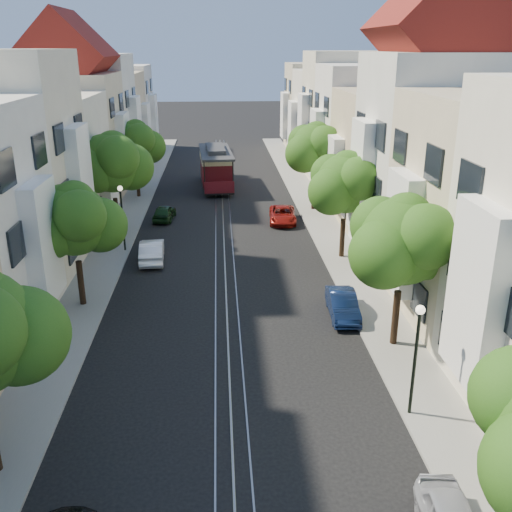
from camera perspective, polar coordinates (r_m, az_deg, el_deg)
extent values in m
plane|color=black|center=(42.42, -3.30, 3.36)|extent=(200.00, 200.00, 0.00)
cube|color=gray|center=(43.05, 6.41, 3.60)|extent=(2.50, 80.00, 0.12)
cube|color=gray|center=(42.98, -13.02, 3.17)|extent=(2.50, 80.00, 0.12)
cube|color=gray|center=(42.41, -4.04, 3.35)|extent=(0.06, 80.00, 0.02)
cube|color=gray|center=(42.41, -3.30, 3.37)|extent=(0.06, 80.00, 0.02)
cube|color=gray|center=(42.42, -2.55, 3.39)|extent=(0.06, 80.00, 0.02)
cube|color=tan|center=(42.42, -3.30, 3.36)|extent=(0.08, 80.00, 0.01)
cube|color=white|center=(20.13, 21.37, -3.60)|extent=(0.90, 3.04, 6.05)
cube|color=beige|center=(28.42, 21.93, 3.90)|extent=(7.00, 8.00, 10.00)
cube|color=white|center=(27.23, 14.46, 2.31)|extent=(0.90, 3.04, 5.50)
cube|color=silver|center=(35.38, 16.75, 9.16)|extent=(7.00, 8.00, 12.00)
cube|color=white|center=(34.44, 10.59, 7.75)|extent=(0.90, 3.04, 6.60)
cube|color=#C6B28C|center=(43.11, 12.96, 9.32)|extent=(7.00, 8.00, 9.00)
cube|color=white|center=(42.33, 7.89, 8.45)|extent=(0.90, 3.04, 4.95)
cube|color=white|center=(50.61, 10.49, 11.91)|extent=(7.00, 8.00, 10.50)
cube|color=white|center=(49.95, 6.12, 11.04)|extent=(0.90, 3.04, 5.78)
cube|color=beige|center=(58.27, 8.62, 13.56)|extent=(7.00, 8.00, 11.50)
cube|color=white|center=(57.71, 4.79, 12.73)|extent=(0.90, 3.04, 6.32)
cube|color=silver|center=(66.18, 7.11, 13.53)|extent=(7.00, 8.00, 9.50)
cube|color=white|center=(65.67, 3.74, 12.92)|extent=(0.90, 3.04, 5.23)
cube|color=beige|center=(73.98, 5.96, 14.46)|extent=(7.00, 8.00, 10.00)
cube|color=white|center=(73.53, 2.93, 13.88)|extent=(0.90, 3.04, 5.50)
cube|color=white|center=(27.12, -20.67, 1.37)|extent=(0.90, 3.04, 5.39)
cube|color=beige|center=(35.25, -23.45, 8.11)|extent=(7.00, 8.00, 11.76)
cube|color=white|center=(34.36, -17.22, 6.98)|extent=(0.90, 3.04, 6.47)
cube|color=silver|center=(43.00, -19.80, 8.50)|extent=(7.00, 8.00, 8.82)
cube|color=white|center=(42.26, -14.69, 7.86)|extent=(0.90, 3.04, 4.85)
cube|color=beige|center=(50.51, -17.54, 11.19)|extent=(7.00, 8.00, 10.29)
cube|color=white|center=(49.89, -13.13, 10.52)|extent=(0.90, 3.04, 5.66)
cube|color=silver|center=(58.19, -15.81, 12.92)|extent=(7.00, 8.00, 11.27)
cube|color=white|center=(57.66, -11.95, 12.27)|extent=(0.90, 3.04, 6.20)
cube|color=#C6B28C|center=(66.11, -14.36, 12.98)|extent=(7.00, 8.00, 9.31)
cube|color=white|center=(65.63, -10.97, 12.53)|extent=(0.90, 3.04, 5.12)
cube|color=white|center=(73.92, -13.30, 13.97)|extent=(7.00, 8.00, 9.80)
cube|color=white|center=(73.49, -10.25, 13.53)|extent=(0.90, 3.04, 5.39)
cylinder|color=black|center=(25.32, 13.77, -5.98)|extent=(0.30, 0.30, 2.45)
sphere|color=#234C13|center=(24.03, 14.45, 1.46)|extent=(3.64, 3.64, 3.64)
sphere|color=#234C13|center=(24.96, 16.43, 1.00)|extent=(2.91, 2.91, 2.91)
sphere|color=#234C13|center=(23.22, 12.67, 0.17)|extent=(2.84, 2.84, 2.84)
sphere|color=#234C13|center=(23.89, 14.79, 3.59)|extent=(2.18, 2.18, 2.18)
cylinder|color=black|center=(35.19, 8.62, 1.82)|extent=(0.30, 0.30, 2.38)
sphere|color=#234C13|center=(34.29, 8.92, 7.17)|extent=(3.54, 3.54, 3.54)
sphere|color=#234C13|center=(35.10, 10.47, 6.71)|extent=(2.83, 2.83, 2.83)
sphere|color=#234C13|center=(33.50, 7.55, 6.40)|extent=(2.76, 2.76, 2.76)
sphere|color=#234C13|center=(34.22, 9.13, 8.67)|extent=(2.12, 2.12, 2.12)
cylinder|color=black|center=(45.55, 5.77, 6.27)|extent=(0.30, 0.30, 2.52)
sphere|color=#234C13|center=(44.83, 5.93, 10.70)|extent=(3.74, 3.74, 3.74)
sphere|color=#234C13|center=(45.58, 7.20, 10.29)|extent=(3.00, 3.00, 3.00)
sphere|color=#234C13|center=(44.05, 4.83, 10.17)|extent=(2.92, 2.92, 2.92)
sphere|color=#234C13|center=(44.81, 6.08, 11.85)|extent=(2.25, 2.25, 2.25)
sphere|color=#234C13|center=(18.01, -22.56, -7.35)|extent=(2.91, 2.91, 2.91)
cylinder|color=black|center=(29.62, -17.10, -2.56)|extent=(0.30, 0.30, 2.27)
sphere|color=#234C13|center=(28.59, -17.76, 3.40)|extent=(3.38, 3.38, 3.38)
sphere|color=#234C13|center=(28.92, -15.34, 3.01)|extent=(2.70, 2.70, 2.70)
sphere|color=#234C13|center=(28.27, -19.88, 2.34)|extent=(2.64, 2.64, 2.64)
sphere|color=#234C13|center=(28.42, -17.71, 5.20)|extent=(2.03, 2.03, 2.03)
cylinder|color=black|center=(39.75, -13.74, 3.80)|extent=(0.30, 0.30, 2.62)
sphere|color=#234C13|center=(38.90, -14.20, 9.05)|extent=(3.90, 3.90, 3.90)
sphere|color=#234C13|center=(39.28, -12.43, 8.70)|extent=(3.12, 3.12, 3.12)
sphere|color=#234C13|center=(38.47, -15.74, 8.33)|extent=(3.04, 3.04, 3.04)
sphere|color=#234C13|center=(38.83, -14.14, 10.38)|extent=(2.34, 2.34, 2.34)
cylinder|color=black|center=(50.31, -11.73, 7.20)|extent=(0.30, 0.30, 2.38)
sphere|color=#234C13|center=(49.68, -12.00, 10.99)|extent=(3.54, 3.54, 3.54)
sphere|color=#234C13|center=(50.09, -10.63, 10.69)|extent=(2.83, 2.83, 2.83)
sphere|color=#234C13|center=(49.19, -13.20, 10.45)|extent=(2.76, 2.76, 2.76)
sphere|color=#234C13|center=(49.64, -11.95, 12.03)|extent=(2.12, 2.12, 2.12)
cylinder|color=black|center=(20.52, 15.58, -10.26)|extent=(0.12, 0.12, 4.00)
sphere|color=#FFF2CC|center=(19.61, 16.12, -5.20)|extent=(0.32, 0.32, 0.32)
cylinder|color=black|center=(36.57, -13.19, 3.55)|extent=(0.12, 0.12, 4.00)
sphere|color=#FFF2CC|center=(36.06, -13.44, 6.59)|extent=(0.32, 0.32, 0.32)
cube|color=black|center=(53.38, -3.99, 7.42)|extent=(3.10, 9.02, 0.33)
cube|color=#500D13|center=(53.10, -4.03, 8.82)|extent=(3.00, 5.71, 2.67)
cube|color=beige|center=(52.91, -4.05, 9.88)|extent=(3.06, 5.76, 0.67)
cube|color=#2D2D30|center=(52.84, -4.06, 10.36)|extent=(3.32, 9.04, 0.20)
cube|color=#2D2D30|center=(52.79, -4.07, 10.65)|extent=(1.86, 5.08, 0.39)
imported|color=#0B1838|center=(27.81, 8.67, -4.85)|extent=(1.43, 3.68, 1.20)
imported|color=maroon|center=(42.32, 2.67, 4.14)|extent=(2.21, 4.27, 1.15)
imported|color=white|center=(35.10, -10.37, 0.53)|extent=(1.64, 4.04, 1.30)
imported|color=black|center=(43.40, -9.16, 4.32)|extent=(1.71, 3.53, 1.16)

